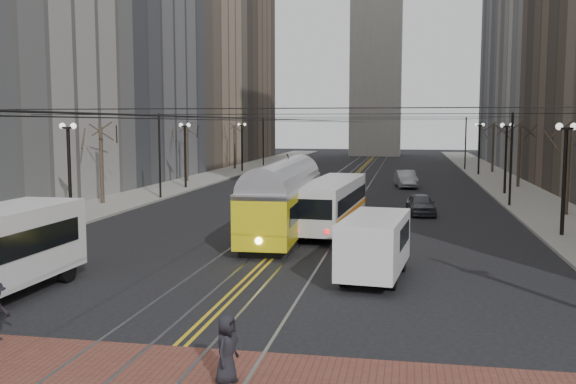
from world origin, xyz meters
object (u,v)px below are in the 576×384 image
at_px(streetcar, 284,206).
at_px(cargo_van, 375,248).
at_px(sedan_silver, 406,179).
at_px(sedan_grey, 421,204).
at_px(pedestrian_a, 227,349).
at_px(rear_bus, 332,205).

distance_m(streetcar, cargo_van, 10.05).
bearing_deg(sedan_silver, sedan_grey, -95.16).
xyz_separation_m(cargo_van, sedan_silver, (1.05, 35.40, -0.41)).
distance_m(sedan_silver, pedestrian_a, 46.09).
xyz_separation_m(rear_bus, cargo_van, (2.87, -10.80, -0.18)).
height_order(streetcar, sedan_silver, streetcar).
height_order(cargo_van, sedan_silver, cargo_van).
bearing_deg(rear_bus, sedan_grey, 58.74).
bearing_deg(cargo_van, streetcar, 126.98).
distance_m(sedan_grey, pedestrian_a, 28.71).
height_order(streetcar, rear_bus, streetcar).
height_order(sedan_grey, sedan_silver, sedan_silver).
height_order(sedan_grey, pedestrian_a, pedestrian_a).
bearing_deg(cargo_van, rear_bus, 110.90).
bearing_deg(rear_bus, pedestrian_a, -85.80).
xyz_separation_m(streetcar, pedestrian_a, (2.40, -19.15, -0.73)).
relative_size(cargo_van, sedan_grey, 1.35).
distance_m(cargo_van, sedan_silver, 35.42).
bearing_deg(cargo_van, sedan_silver, 94.33).
relative_size(streetcar, sedan_grey, 3.26).
bearing_deg(cargo_van, pedestrian_a, -98.70).
bearing_deg(sedan_silver, cargo_van, -100.11).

